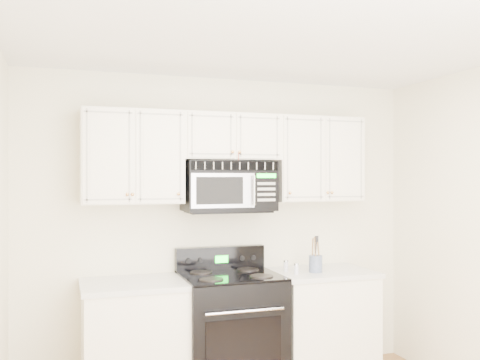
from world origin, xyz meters
name	(u,v)px	position (x,y,z in m)	size (l,w,h in m)	color
room	(312,253)	(0.00, 0.00, 1.30)	(3.51, 3.51, 2.61)	brown
base_cabinet_left	(137,345)	(-0.80, 1.44, 0.43)	(0.86, 0.65, 0.92)	#EDE5CD
base_cabinet_right	(322,327)	(0.80, 1.44, 0.43)	(0.86, 0.65, 0.92)	#EDE5CD
range	(230,329)	(-0.04, 1.42, 0.48)	(0.79, 0.72, 1.13)	black
upper_cabinets	(229,154)	(0.00, 1.58, 1.93)	(2.44, 0.37, 0.75)	#EDE5CD
microwave	(229,186)	(-0.02, 1.55, 1.66)	(0.76, 0.43, 0.42)	black
utensil_crock	(316,263)	(0.70, 1.36, 1.00)	(0.11, 0.11, 0.31)	slate
shaker_salt	(296,269)	(0.50, 1.32, 0.97)	(0.04, 0.04, 0.09)	silver
shaker_pepper	(286,266)	(0.47, 1.47, 0.97)	(0.04, 0.04, 0.10)	silver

